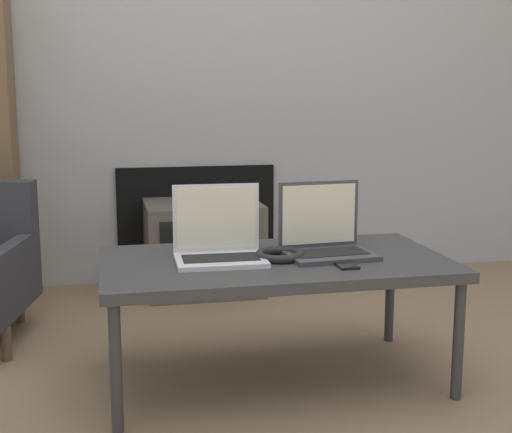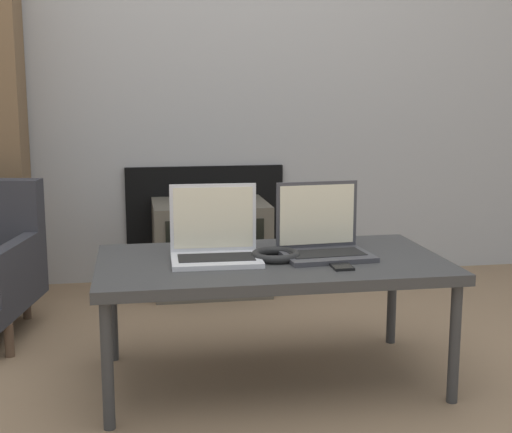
{
  "view_description": "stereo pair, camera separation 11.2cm",
  "coord_description": "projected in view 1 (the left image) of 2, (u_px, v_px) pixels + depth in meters",
  "views": [
    {
      "loc": [
        -0.56,
        -1.9,
        1.0
      ],
      "look_at": [
        0.0,
        0.69,
        0.53
      ],
      "focal_mm": 50.0,
      "sensor_mm": 36.0,
      "label": 1
    },
    {
      "loc": [
        -0.45,
        -1.92,
        1.0
      ],
      "look_at": [
        0.0,
        0.69,
        0.53
      ],
      "focal_mm": 50.0,
      "sensor_mm": 36.0,
      "label": 2
    }
  ],
  "objects": [
    {
      "name": "phone",
      "position": [
        344.0,
        263.0,
        2.33
      ],
      "size": [
        0.06,
        0.15,
        0.01
      ],
      "color": "black",
      "rests_on": "table"
    },
    {
      "name": "wall_back",
      "position": [
        209.0,
        33.0,
        3.65
      ],
      "size": [
        7.0,
        0.08,
        2.6
      ],
      "color": "#999999",
      "rests_on": "ground_plane"
    },
    {
      "name": "ground_plane",
      "position": [
        305.0,
        430.0,
        2.12
      ],
      "size": [
        14.0,
        14.0,
        0.0
      ],
      "primitive_type": "plane",
      "color": "#7A6047"
    },
    {
      "name": "table",
      "position": [
        275.0,
        268.0,
        2.42
      ],
      "size": [
        1.17,
        0.64,
        0.43
      ],
      "color": "#333333",
      "rests_on": "ground_plane"
    },
    {
      "name": "laptop_left",
      "position": [
        219.0,
        243.0,
        2.39
      ],
      "size": [
        0.3,
        0.23,
        0.25
      ],
      "rotation": [
        0.0,
        0.0,
        -0.03
      ],
      "color": "silver",
      "rests_on": "table"
    },
    {
      "name": "headphones",
      "position": [
        279.0,
        255.0,
        2.41
      ],
      "size": [
        0.17,
        0.17,
        0.03
      ],
      "color": "black",
      "rests_on": "table"
    },
    {
      "name": "tv",
      "position": [
        203.0,
        247.0,
        3.56
      ],
      "size": [
        0.56,
        0.45,
        0.45
      ],
      "color": "#4C473D",
      "rests_on": "ground_plane"
    },
    {
      "name": "laptop_right",
      "position": [
        325.0,
        238.0,
        2.47
      ],
      "size": [
        0.31,
        0.24,
        0.25
      ],
      "rotation": [
        0.0,
        0.0,
        0.08
      ],
      "color": "#38383D",
      "rests_on": "table"
    }
  ]
}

